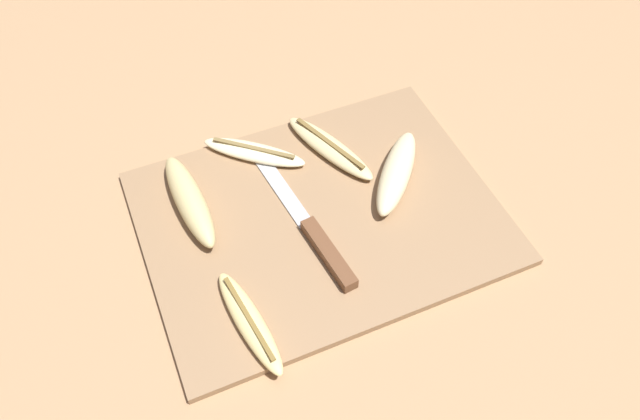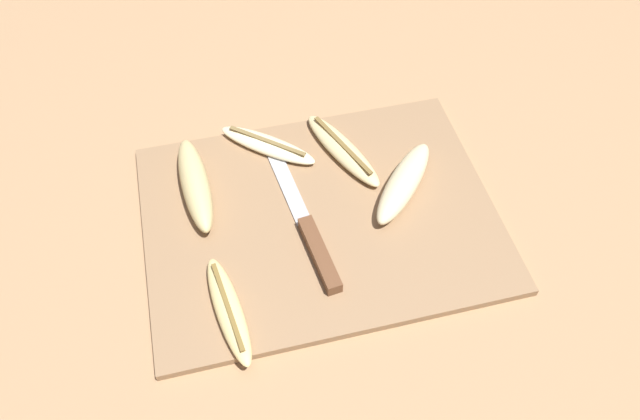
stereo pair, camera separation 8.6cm
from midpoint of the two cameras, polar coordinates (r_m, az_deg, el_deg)
The scene contains 8 objects.
ground_plane at distance 0.88m, azimuth 2.80°, elevation -1.06°, with size 4.00×4.00×0.00m, color tan.
cutting_board at distance 0.87m, azimuth 2.81°, elevation -0.82°, with size 0.49×0.37×0.01m.
knife at distance 0.83m, azimuth 2.29°, elevation -2.93°, with size 0.05×0.27×0.02m.
banana_cream_curved at distance 0.90m, azimuth 10.39°, elevation 2.32°, with size 0.14×0.15×0.03m.
banana_pale_long at distance 0.94m, azimuth -2.22°, elevation 5.80°, with size 0.15×0.13×0.02m.
banana_mellow_near at distance 0.94m, azimuth 4.71°, elevation 5.36°, with size 0.10×0.18×0.02m.
banana_spotted_left at distance 0.89m, azimuth -8.66°, elevation 2.19°, with size 0.05×0.18×0.04m.
banana_golden_short at distance 0.78m, azimuth -5.21°, elevation -9.31°, with size 0.05×0.16×0.02m.
Camera 2 is at (-0.12, -0.51, 0.71)m, focal length 35.00 mm.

